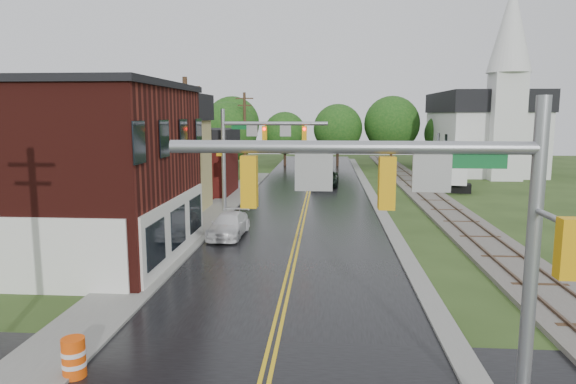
# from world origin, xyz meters

# --- Properties ---
(main_road) EXTENTS (10.00, 90.00, 0.02)m
(main_road) POSITION_xyz_m (0.00, 30.00, 0.00)
(main_road) COLOR black
(main_road) RESTS_ON ground
(curb_right) EXTENTS (0.80, 70.00, 0.12)m
(curb_right) POSITION_xyz_m (5.40, 35.00, 0.00)
(curb_right) COLOR gray
(curb_right) RESTS_ON ground
(sidewalk_left) EXTENTS (2.40, 50.00, 0.12)m
(sidewalk_left) POSITION_xyz_m (-6.20, 25.00, 0.00)
(sidewalk_left) COLOR gray
(sidewalk_left) RESTS_ON ground
(brick_building) EXTENTS (14.30, 10.30, 8.30)m
(brick_building) POSITION_xyz_m (-12.48, 15.00, 4.15)
(brick_building) COLOR #40120D
(brick_building) RESTS_ON ground
(yellow_house) EXTENTS (8.00, 7.00, 6.40)m
(yellow_house) POSITION_xyz_m (-11.00, 26.00, 3.20)
(yellow_house) COLOR tan
(yellow_house) RESTS_ON ground
(darkred_building) EXTENTS (7.00, 6.00, 4.40)m
(darkred_building) POSITION_xyz_m (-10.00, 35.00, 2.20)
(darkred_building) COLOR #3F0F0C
(darkred_building) RESTS_ON ground
(church) EXTENTS (10.40, 18.40, 20.00)m
(church) POSITION_xyz_m (20.00, 53.74, 5.83)
(church) COLOR silver
(church) RESTS_ON ground
(railroad) EXTENTS (3.20, 80.00, 0.30)m
(railroad) POSITION_xyz_m (10.00, 35.00, 0.11)
(railroad) COLOR #59544C
(railroad) RESTS_ON ground
(traffic_signal_near) EXTENTS (7.34, 0.30, 7.20)m
(traffic_signal_near) POSITION_xyz_m (3.47, 2.00, 4.97)
(traffic_signal_near) COLOR gray
(traffic_signal_near) RESTS_ON ground
(traffic_signal_far) EXTENTS (7.34, 0.43, 7.20)m
(traffic_signal_far) POSITION_xyz_m (-3.47, 27.00, 4.97)
(traffic_signal_far) COLOR gray
(traffic_signal_far) RESTS_ON ground
(utility_pole_b) EXTENTS (1.80, 0.28, 9.00)m
(utility_pole_b) POSITION_xyz_m (-6.80, 22.00, 4.72)
(utility_pole_b) COLOR #382616
(utility_pole_b) RESTS_ON ground
(utility_pole_c) EXTENTS (1.80, 0.28, 9.00)m
(utility_pole_c) POSITION_xyz_m (-6.80, 44.00, 4.72)
(utility_pole_c) COLOR #382616
(utility_pole_c) RESTS_ON ground
(tree_left_b) EXTENTS (7.60, 7.60, 9.69)m
(tree_left_b) POSITION_xyz_m (-17.85, 31.90, 5.72)
(tree_left_b) COLOR black
(tree_left_b) RESTS_ON ground
(tree_left_c) EXTENTS (6.00, 6.00, 7.65)m
(tree_left_c) POSITION_xyz_m (-13.85, 39.90, 4.51)
(tree_left_c) COLOR black
(tree_left_c) RESTS_ON ground
(tree_left_e) EXTENTS (6.40, 6.40, 8.16)m
(tree_left_e) POSITION_xyz_m (-8.85, 45.90, 4.81)
(tree_left_e) COLOR black
(tree_left_e) RESTS_ON ground
(suv_dark) EXTENTS (2.67, 5.33, 1.45)m
(suv_dark) POSITION_xyz_m (1.44, 40.73, 0.72)
(suv_dark) COLOR black
(suv_dark) RESTS_ON ground
(pickup_white) EXTENTS (2.01, 4.52, 1.29)m
(pickup_white) POSITION_xyz_m (-3.91, 19.80, 0.64)
(pickup_white) COLOR white
(pickup_white) RESTS_ON ground
(semi_trailer) EXTENTS (4.35, 11.22, 3.54)m
(semi_trailer) POSITION_xyz_m (13.28, 41.42, 2.13)
(semi_trailer) COLOR black
(semi_trailer) RESTS_ON ground
(construction_barrel) EXTENTS (0.65, 0.65, 1.08)m
(construction_barrel) POSITION_xyz_m (-5.00, 4.00, 0.54)
(construction_barrel) COLOR #E94C0A
(construction_barrel) RESTS_ON ground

